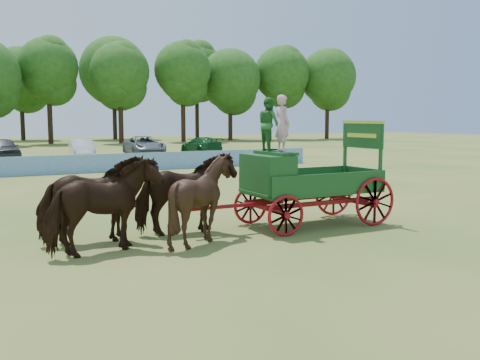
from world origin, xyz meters
TOP-DOWN VIEW (x-y plane):
  - ground at (0.00, 0.00)m, footprint 160.00×160.00m
  - horse_lead_left at (-6.18, -0.70)m, footprint 2.78×1.74m
  - horse_lead_right at (-6.18, 0.40)m, footprint 2.58×1.19m
  - horse_wheel_left at (-3.78, -0.70)m, footprint 2.26×2.09m
  - horse_wheel_right at (-3.78, 0.40)m, footprint 2.62×1.28m
  - farm_dray at (-0.81, -0.12)m, footprint 6.00×2.00m
  - sponsor_banner at (-1.00, 18.00)m, footprint 26.00×0.08m
  - treeline at (-3.74, 59.30)m, footprint 92.91×23.89m

SIDE VIEW (x-z plane):
  - ground at x=0.00m, z-range 0.00..0.00m
  - sponsor_banner at x=-1.00m, z-range 0.00..1.05m
  - horse_lead_left at x=-6.18m, z-range 0.00..2.17m
  - horse_lead_right at x=-6.18m, z-range 0.00..2.17m
  - horse_wheel_right at x=-3.78m, z-range 0.00..2.17m
  - horse_wheel_left at x=-3.78m, z-range 0.00..2.18m
  - farm_dray at x=-0.81m, z-range -0.24..3.44m
  - treeline at x=-3.74m, z-range 1.91..17.05m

